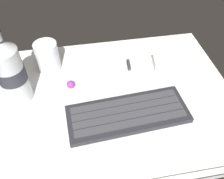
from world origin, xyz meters
TOP-DOWN VIEW (x-y plane):
  - ground_plane at (0.00, -0.23)cm, footprint 64.00×48.00cm
  - keyboard at (2.69, -6.52)cm, footprint 29.62×12.76cm
  - handheld_device at (0.66, 11.49)cm, footprint 13.25×8.63cm
  - juice_cup at (-15.78, 14.33)cm, footprint 6.40×6.40cm
  - water_bottle at (-23.34, 4.37)cm, footprint 6.73×6.73cm
  - charger_block at (17.59, 9.43)cm, footprint 7.77×6.60cm
  - trackball_mouse at (-10.25, 5.46)cm, footprint 2.20×2.20cm

SIDE VIEW (x-z plane):
  - ground_plane at x=0.00cm, z-range -2.39..0.41cm
  - handheld_device at x=0.66cm, z-range -0.02..1.48cm
  - keyboard at x=2.69cm, z-range -0.04..1.66cm
  - trackball_mouse at x=-10.25cm, z-range 0.00..2.20cm
  - charger_block at x=17.59cm, z-range 0.00..2.40cm
  - juice_cup at x=-15.78cm, z-range -0.34..8.16cm
  - water_bottle at x=-23.34cm, z-range -1.39..19.41cm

